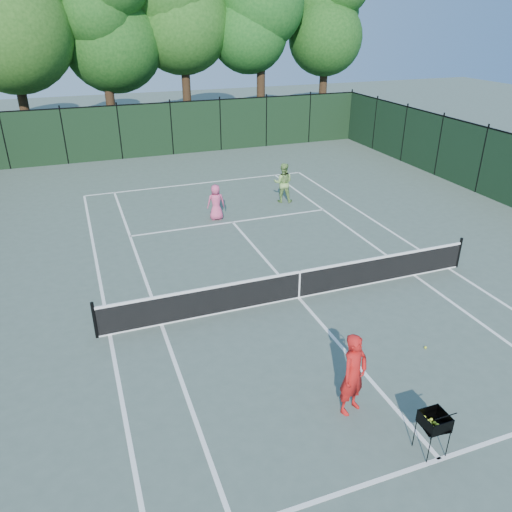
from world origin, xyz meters
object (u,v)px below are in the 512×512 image
object	(u,v)px
coach	(354,374)
loose_ball_midcourt	(425,347)
player_pink	(216,202)
player_green	(283,183)
ball_hopper	(435,421)

from	to	relation	value
coach	loose_ball_midcourt	bearing A→B (deg)	1.13
player_pink	loose_ball_midcourt	size ratio (longest dim) A/B	21.66
player_pink	player_green	distance (m)	3.56
player_pink	player_green	world-z (taller)	player_green
coach	player_pink	bearing A→B (deg)	66.17
ball_hopper	player_pink	bearing A→B (deg)	99.57
ball_hopper	player_green	bearing A→B (deg)	85.78
ball_hopper	loose_ball_midcourt	size ratio (longest dim) A/B	13.46
player_green	loose_ball_midcourt	world-z (taller)	player_green
player_green	ball_hopper	bearing A→B (deg)	102.41
player_pink	loose_ball_midcourt	distance (m)	10.67
player_green	loose_ball_midcourt	xyz separation A→B (m)	(-0.92, -11.38, -0.85)
ball_hopper	loose_ball_midcourt	world-z (taller)	ball_hopper
coach	player_pink	distance (m)	11.58
player_green	coach	bearing A→B (deg)	97.39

